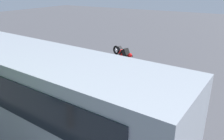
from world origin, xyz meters
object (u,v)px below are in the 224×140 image
at_px(spectator_left, 115,95).
at_px(stunt_motorcycle, 124,56).
at_px(spectator_right, 78,83).
at_px(traffic_cone, 149,77).
at_px(spectator_far_right, 58,80).
at_px(parked_motorcycle_silver, 148,128).
at_px(spectator_centre, 99,87).
at_px(spectator_far_left, 140,99).
at_px(tour_bus, 39,98).

height_order(spectator_left, stunt_motorcycle, spectator_left).
height_order(spectator_right, traffic_cone, spectator_right).
xyz_separation_m(spectator_far_right, traffic_cone, (-2.75, -4.28, -0.76)).
bearing_deg(spectator_right, parked_motorcycle_silver, 169.38).
height_order(spectator_centre, stunt_motorcycle, spectator_centre).
relative_size(spectator_left, stunt_motorcycle, 0.84).
relative_size(stunt_motorcycle, traffic_cone, 3.12).
distance_m(spectator_left, traffic_cone, 4.09).
xyz_separation_m(spectator_left, spectator_far_right, (2.95, 0.26, 0.09)).
distance_m(spectator_centre, parked_motorcycle_silver, 2.80).
height_order(spectator_far_left, traffic_cone, spectator_far_left).
distance_m(parked_motorcycle_silver, traffic_cone, 5.20).
relative_size(spectator_far_right, traffic_cone, 2.81).
bearing_deg(spectator_far_left, stunt_motorcycle, -55.01).
xyz_separation_m(spectator_far_left, traffic_cone, (1.28, -3.95, -0.73)).
distance_m(spectator_far_left, parked_motorcycle_silver, 1.24).
bearing_deg(spectator_far_left, parked_motorcycle_silver, 129.82).
bearing_deg(spectator_right, spectator_left, -177.94).
relative_size(spectator_right, parked_motorcycle_silver, 0.86).
bearing_deg(spectator_centre, stunt_motorcycle, -72.82).
xyz_separation_m(spectator_centre, parked_motorcycle_silver, (-2.62, 0.80, -0.60)).
distance_m(spectator_left, stunt_motorcycle, 5.54).
bearing_deg(spectator_left, spectator_right, 2.06).
height_order(spectator_far_right, parked_motorcycle_silver, spectator_far_right).
relative_size(spectator_right, traffic_cone, 2.80).
relative_size(spectator_centre, spectator_far_right, 1.02).
relative_size(spectator_right, stunt_motorcycle, 0.90).
xyz_separation_m(parked_motorcycle_silver, traffic_cone, (1.99, -4.80, -0.18)).
bearing_deg(traffic_cone, spectator_left, 92.84).
relative_size(tour_bus, spectator_centre, 5.64).
bearing_deg(spectator_right, spectator_far_right, 10.56).
bearing_deg(traffic_cone, spectator_right, 66.88).
bearing_deg(tour_bus, spectator_left, -117.73).
relative_size(spectator_far_left, spectator_centre, 0.96).
xyz_separation_m(spectator_right, stunt_motorcycle, (0.42, -5.08, -0.08)).
distance_m(spectator_far_left, traffic_cone, 4.21).
distance_m(spectator_left, spectator_right, 1.95).
relative_size(spectator_far_left, spectator_far_right, 0.98).
height_order(spectator_far_right, traffic_cone, spectator_far_right).
xyz_separation_m(spectator_far_right, parked_motorcycle_silver, (-4.74, 0.52, -0.58)).
bearing_deg(spectator_right, spectator_far_left, -177.14).
distance_m(spectator_right, traffic_cone, 4.52).
distance_m(spectator_right, stunt_motorcycle, 5.10).
relative_size(spectator_far_right, stunt_motorcycle, 0.90).
bearing_deg(spectator_far_left, traffic_cone, -72.01).
distance_m(spectator_right, spectator_far_right, 1.01).
height_order(spectator_far_left, spectator_left, spectator_far_left).
xyz_separation_m(spectator_right, parked_motorcycle_silver, (-3.74, 0.70, -0.57)).
bearing_deg(spectator_left, spectator_far_left, -175.71).
bearing_deg(parked_motorcycle_silver, traffic_cone, -67.45).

